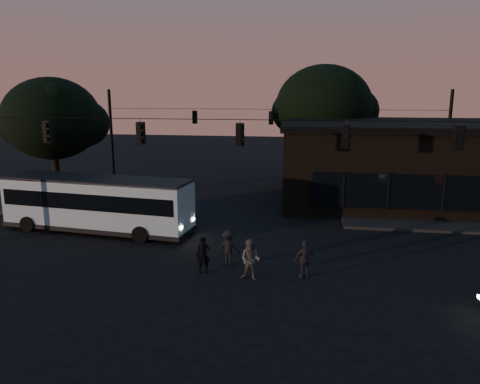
# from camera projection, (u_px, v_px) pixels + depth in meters

# --- Properties ---
(ground) EXTENTS (120.00, 120.00, 0.00)m
(ground) POSITION_uv_depth(u_px,v_px,m) (224.00, 292.00, 17.61)
(ground) COLOR black
(ground) RESTS_ON ground
(sidewalk_far_right) EXTENTS (14.00, 10.00, 0.15)m
(sidewalk_far_right) POSITION_uv_depth(u_px,v_px,m) (452.00, 210.00, 29.37)
(sidewalk_far_right) COLOR black
(sidewalk_far_right) RESTS_ON ground
(sidewalk_far_left) EXTENTS (14.00, 10.00, 0.15)m
(sidewalk_far_left) POSITION_uv_depth(u_px,v_px,m) (66.00, 196.00, 33.15)
(sidewalk_far_left) COLOR black
(sidewalk_far_left) RESTS_ON ground
(building) EXTENTS (15.40, 10.41, 5.40)m
(building) POSITION_uv_depth(u_px,v_px,m) (400.00, 163.00, 31.15)
(building) COLOR black
(building) RESTS_ON ground
(tree_behind) EXTENTS (7.60, 7.60, 9.43)m
(tree_behind) POSITION_uv_depth(u_px,v_px,m) (324.00, 106.00, 36.95)
(tree_behind) COLOR black
(tree_behind) RESTS_ON ground
(tree_left) EXTENTS (6.40, 6.40, 8.30)m
(tree_left) POSITION_uv_depth(u_px,v_px,m) (52.00, 119.00, 31.01)
(tree_left) COLOR black
(tree_left) RESTS_ON ground
(signal_rig_near) EXTENTS (26.24, 0.30, 7.50)m
(signal_rig_near) POSITION_uv_depth(u_px,v_px,m) (240.00, 160.00, 20.52)
(signal_rig_near) COLOR black
(signal_rig_near) RESTS_ON ground
(signal_rig_far) EXTENTS (26.24, 0.30, 7.50)m
(signal_rig_far) POSITION_uv_depth(u_px,v_px,m) (271.00, 133.00, 36.02)
(signal_rig_far) COLOR black
(signal_rig_far) RESTS_ON ground
(bus) EXTENTS (10.58, 3.69, 2.91)m
(bus) POSITION_uv_depth(u_px,v_px,m) (97.00, 202.00, 24.89)
(bus) COLOR #A3C3CF
(bus) RESTS_ON ground
(pedestrian_a) EXTENTS (0.62, 0.46, 1.54)m
(pedestrian_a) POSITION_uv_depth(u_px,v_px,m) (203.00, 255.00, 19.34)
(pedestrian_a) COLOR black
(pedestrian_a) RESTS_ON ground
(pedestrian_b) EXTENTS (0.93, 0.80, 1.66)m
(pedestrian_b) POSITION_uv_depth(u_px,v_px,m) (250.00, 260.00, 18.62)
(pedestrian_b) COLOR #4F5048
(pedestrian_b) RESTS_ON ground
(pedestrian_c) EXTENTS (0.99, 0.71, 1.56)m
(pedestrian_c) POSITION_uv_depth(u_px,v_px,m) (305.00, 259.00, 18.80)
(pedestrian_c) COLOR #272229
(pedestrian_c) RESTS_ON ground
(pedestrian_d) EXTENTS (1.06, 0.70, 1.54)m
(pedestrian_d) POSITION_uv_depth(u_px,v_px,m) (229.00, 247.00, 20.26)
(pedestrian_d) COLOR black
(pedestrian_d) RESTS_ON ground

